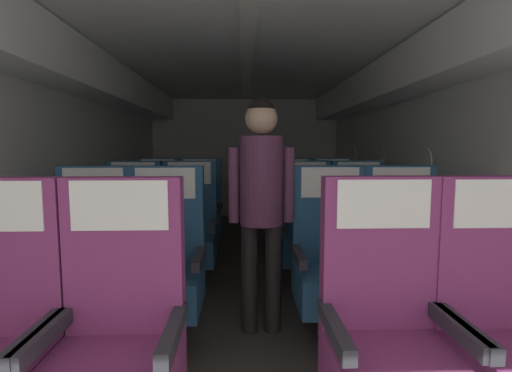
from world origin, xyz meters
The scene contains 18 objects.
ground centered at (0.00, 3.38, -0.01)m, with size 3.57×7.16×0.02m, color #3D3833.
fuselage_shell centered at (0.00, 3.63, 1.57)m, with size 3.45×6.81×2.16m.
seat_a_left_aisle centered at (-0.53, 1.35, 0.47)m, with size 0.51×0.50×1.12m.
seat_a_right_aisle centered at (1.01, 1.35, 0.47)m, with size 0.51×0.50×1.12m.
seat_a_right_window centered at (0.53, 1.36, 0.47)m, with size 0.51×0.50×1.12m.
seat_b_left_window centered at (-1.01, 2.31, 0.47)m, with size 0.51×0.50×1.12m.
seat_b_left_aisle centered at (-0.54, 2.30, 0.47)m, with size 0.51×0.50×1.12m.
seat_b_right_aisle centered at (1.01, 2.31, 0.47)m, with size 0.51×0.50×1.12m.
seat_b_right_window centered at (0.54, 2.32, 0.47)m, with size 0.51×0.50×1.12m.
seat_c_left_window centered at (-1.02, 3.26, 0.47)m, with size 0.51×0.50×1.12m.
seat_c_left_aisle centered at (-0.52, 3.27, 0.47)m, with size 0.51×0.50×1.12m.
seat_c_right_aisle centered at (1.02, 3.27, 0.47)m, with size 0.51×0.50×1.12m.
seat_c_right_window centered at (0.53, 3.27, 0.47)m, with size 0.51×0.50×1.12m.
seat_d_left_window centered at (-1.02, 4.23, 0.47)m, with size 0.51×0.50×1.12m.
seat_d_left_aisle centered at (-0.54, 4.23, 0.47)m, with size 0.51×0.50×1.12m.
seat_d_right_aisle centered at (1.01, 4.23, 0.47)m, with size 0.51×0.50×1.12m.
seat_d_right_window centered at (0.53, 4.22, 0.47)m, with size 0.51×0.50×1.12m.
flight_attendant centered at (0.08, 2.39, 0.95)m, with size 0.43×0.28×1.55m.
Camera 1 is at (-0.04, -0.04, 1.23)m, focal length 26.34 mm.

